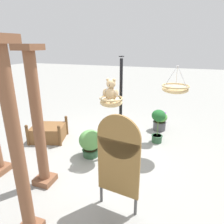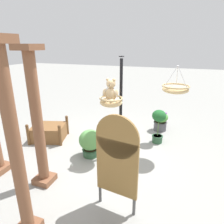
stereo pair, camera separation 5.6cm
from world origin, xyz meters
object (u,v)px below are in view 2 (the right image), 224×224
object	(u,v)px
potted_plant_fern_front	(90,142)
potted_plant_tall_leafy	(159,123)
teddy_bear	(111,92)
greenhouse_pillar_far_back	(37,123)
hanging_basket_left_high	(175,89)
hanging_basket_with_teddy	(111,101)
potted_plant_flowering_red	(160,121)
wooden_planter_box	(49,132)
greenhouse_pillar_left	(16,152)
display_pole_central	(120,126)
display_sign_board	(117,157)

from	to	relation	value
potted_plant_fern_front	potted_plant_tall_leafy	xyz separation A→B (m)	(-1.45, -1.26, 0.21)
teddy_bear	greenhouse_pillar_far_back	xyz separation A→B (m)	(0.93, 1.31, -0.37)
teddy_bear	hanging_basket_left_high	world-z (taller)	hanging_basket_left_high
hanging_basket_with_teddy	potted_plant_flowering_red	size ratio (longest dim) A/B	0.94
wooden_planter_box	potted_plant_tall_leafy	world-z (taller)	potted_plant_tall_leafy
hanging_basket_with_teddy	hanging_basket_left_high	world-z (taller)	hanging_basket_left_high
hanging_basket_with_teddy	greenhouse_pillar_far_back	xyz separation A→B (m)	(0.93, 1.33, -0.14)
greenhouse_pillar_far_back	wooden_planter_box	xyz separation A→B (m)	(1.08, -1.63, -1.03)
hanging_basket_left_high	hanging_basket_with_teddy	bearing A→B (deg)	23.75
greenhouse_pillar_left	greenhouse_pillar_far_back	size ratio (longest dim) A/B	1.04
display_pole_central	teddy_bear	size ratio (longest dim) A/B	4.58
hanging_basket_left_high	greenhouse_pillar_left	xyz separation A→B (m)	(1.76, 2.91, -0.35)
greenhouse_pillar_far_back	display_sign_board	size ratio (longest dim) A/B	1.57
potted_plant_fern_front	potted_plant_tall_leafy	bearing A→B (deg)	-138.89
hanging_basket_with_teddy	hanging_basket_left_high	size ratio (longest dim) A/B	0.94
potted_plant_fern_front	display_sign_board	distance (m)	1.86
potted_plant_tall_leafy	display_sign_board	xyz separation A→B (m)	(0.33, 2.62, 0.40)
hanging_basket_left_high	potted_plant_fern_front	size ratio (longest dim) A/B	0.91
hanging_basket_left_high	greenhouse_pillar_left	world-z (taller)	greenhouse_pillar_left
display_pole_central	potted_plant_tall_leafy	distance (m)	1.21
display_pole_central	greenhouse_pillar_far_back	size ratio (longest dim) A/B	0.91
greenhouse_pillar_left	greenhouse_pillar_far_back	bearing A→B (deg)	-64.12
greenhouse_pillar_far_back	display_sign_board	world-z (taller)	greenhouse_pillar_far_back
greenhouse_pillar_left	potted_plant_fern_front	size ratio (longest dim) A/B	4.02
display_pole_central	display_sign_board	xyz separation A→B (m)	(-0.48, 1.74, 0.25)
greenhouse_pillar_left	potted_plant_flowering_red	bearing A→B (deg)	-107.52
wooden_planter_box	display_sign_board	world-z (taller)	display_sign_board
hanging_basket_with_teddy	potted_plant_tall_leafy	world-z (taller)	hanging_basket_with_teddy
greenhouse_pillar_left	potted_plant_flowering_red	distance (m)	4.66
teddy_bear	display_sign_board	bearing A→B (deg)	113.29
greenhouse_pillar_left	potted_plant_tall_leafy	bearing A→B (deg)	-112.01
hanging_basket_with_teddy	potted_plant_fern_front	bearing A→B (deg)	14.93
wooden_planter_box	potted_plant_tall_leafy	size ratio (longest dim) A/B	1.19
potted_plant_flowering_red	display_sign_board	bearing A→B (deg)	85.12
teddy_bear	hanging_basket_with_teddy	bearing A→B (deg)	-90.00
hanging_basket_with_teddy	potted_plant_tall_leafy	bearing A→B (deg)	-130.20
hanging_basket_with_teddy	potted_plant_tall_leafy	size ratio (longest dim) A/B	0.61
display_pole_central	teddy_bear	distance (m)	0.95
display_pole_central	display_sign_board	distance (m)	1.82
hanging_basket_with_teddy	teddy_bear	world-z (taller)	teddy_bear
hanging_basket_with_teddy	potted_plant_flowering_red	xyz separation A→B (m)	(-0.93, -2.01, -1.08)
display_sign_board	teddy_bear	bearing A→B (deg)	-66.71
teddy_bear	wooden_planter_box	distance (m)	2.46
hanging_basket_left_high	potted_plant_tall_leafy	distance (m)	1.27
potted_plant_flowering_red	potted_plant_tall_leafy	bearing A→B (deg)	91.98
greenhouse_pillar_left	hanging_basket_left_high	bearing A→B (deg)	-121.18
potted_plant_fern_front	greenhouse_pillar_far_back	bearing A→B (deg)	69.95
potted_plant_fern_front	greenhouse_pillar_left	bearing A→B (deg)	91.21
display_pole_central	teddy_bear	xyz separation A→B (m)	(0.15, 0.27, 0.90)
hanging_basket_left_high	greenhouse_pillar_far_back	bearing A→B (deg)	40.40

